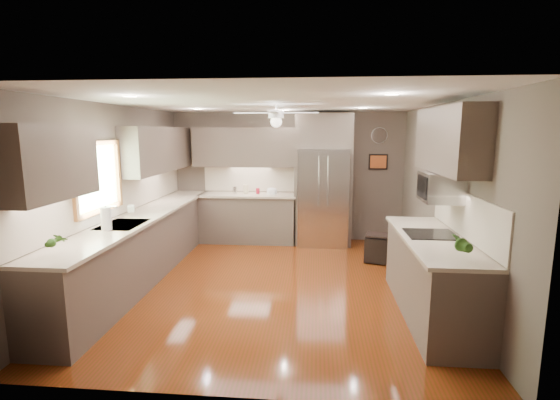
# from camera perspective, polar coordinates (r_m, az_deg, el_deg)

# --- Properties ---
(floor) EXTENTS (5.00, 5.00, 0.00)m
(floor) POSITION_cam_1_polar(r_m,az_deg,el_deg) (5.85, -0.80, -11.68)
(floor) COLOR #4E280A
(floor) RESTS_ON ground
(ceiling) EXTENTS (5.00, 5.00, 0.00)m
(ceiling) POSITION_cam_1_polar(r_m,az_deg,el_deg) (5.46, -0.86, 13.54)
(ceiling) COLOR white
(ceiling) RESTS_ON ground
(wall_back) EXTENTS (4.50, 0.00, 4.50)m
(wall_back) POSITION_cam_1_polar(r_m,az_deg,el_deg) (7.99, 1.01, 3.34)
(wall_back) COLOR brown
(wall_back) RESTS_ON ground
(wall_front) EXTENTS (4.50, 0.00, 4.50)m
(wall_front) POSITION_cam_1_polar(r_m,az_deg,el_deg) (3.10, -5.59, -6.87)
(wall_front) COLOR brown
(wall_front) RESTS_ON ground
(wall_left) EXTENTS (0.00, 5.00, 5.00)m
(wall_left) POSITION_cam_1_polar(r_m,az_deg,el_deg) (6.17, -22.09, 0.75)
(wall_left) COLOR brown
(wall_left) RESTS_ON ground
(wall_right) EXTENTS (0.00, 5.00, 5.00)m
(wall_right) POSITION_cam_1_polar(r_m,az_deg,el_deg) (5.75, 22.09, 0.14)
(wall_right) COLOR brown
(wall_right) RESTS_ON ground
(canister_b) EXTENTS (0.10, 0.10, 0.14)m
(canister_b) POSITION_cam_1_polar(r_m,az_deg,el_deg) (7.84, -6.36, 1.39)
(canister_b) COLOR silver
(canister_b) RESTS_ON back_run
(canister_c) EXTENTS (0.12, 0.12, 0.17)m
(canister_c) POSITION_cam_1_polar(r_m,az_deg,el_deg) (7.85, -4.82, 1.57)
(canister_c) COLOR #C1B891
(canister_c) RESTS_ON back_run
(canister_d) EXTENTS (0.08, 0.08, 0.11)m
(canister_d) POSITION_cam_1_polar(r_m,az_deg,el_deg) (7.77, -3.14, 1.28)
(canister_d) COLOR maroon
(canister_d) RESTS_ON back_run
(soap_bottle) EXTENTS (0.12, 0.12, 0.20)m
(soap_bottle) POSITION_cam_1_polar(r_m,az_deg,el_deg) (6.18, -20.14, -1.12)
(soap_bottle) COLOR white
(soap_bottle) RESTS_ON left_run
(potted_plant_left) EXTENTS (0.15, 0.10, 0.28)m
(potted_plant_left) POSITION_cam_1_polar(r_m,az_deg,el_deg) (4.52, -29.08, -5.04)
(potted_plant_left) COLOR #285117
(potted_plant_left) RESTS_ON left_run
(potted_plant_right) EXTENTS (0.19, 0.17, 0.30)m
(potted_plant_right) POSITION_cam_1_polar(r_m,az_deg,el_deg) (4.18, 24.04, -5.65)
(potted_plant_right) COLOR #285117
(potted_plant_right) RESTS_ON right_run
(bowl) EXTENTS (0.21, 0.21, 0.05)m
(bowl) POSITION_cam_1_polar(r_m,az_deg,el_deg) (7.72, -1.15, 0.98)
(bowl) COLOR #C1B891
(bowl) RESTS_ON back_run
(left_run) EXTENTS (0.65, 4.70, 1.45)m
(left_run) POSITION_cam_1_polar(r_m,az_deg,el_deg) (6.33, -18.64, -5.93)
(left_run) COLOR #4E4339
(left_run) RESTS_ON ground
(back_run) EXTENTS (1.85, 0.65, 1.45)m
(back_run) POSITION_cam_1_polar(r_m,az_deg,el_deg) (7.91, -4.41, -2.38)
(back_run) COLOR #4E4339
(back_run) RESTS_ON ground
(uppers) EXTENTS (4.50, 4.70, 0.95)m
(uppers) POSITION_cam_1_polar(r_m,az_deg,el_deg) (6.27, -6.97, 7.23)
(uppers) COLOR #4E4339
(uppers) RESTS_ON wall_left
(window) EXTENTS (0.05, 1.12, 0.92)m
(window) POSITION_cam_1_polar(r_m,az_deg,el_deg) (5.68, -24.29, 2.94)
(window) COLOR #BFF2B2
(window) RESTS_ON wall_left
(sink) EXTENTS (0.50, 0.70, 0.32)m
(sink) POSITION_cam_1_polar(r_m,az_deg,el_deg) (5.65, -21.29, -3.51)
(sink) COLOR silver
(sink) RESTS_ON left_run
(refrigerator) EXTENTS (1.06, 0.75, 2.45)m
(refrigerator) POSITION_cam_1_polar(r_m,az_deg,el_deg) (7.64, 6.07, 2.53)
(refrigerator) COLOR silver
(refrigerator) RESTS_ON ground
(right_run) EXTENTS (0.70, 2.20, 1.45)m
(right_run) POSITION_cam_1_polar(r_m,az_deg,el_deg) (5.10, 20.66, -9.83)
(right_run) COLOR #4E4339
(right_run) RESTS_ON ground
(microwave) EXTENTS (0.43, 0.55, 0.34)m
(microwave) POSITION_cam_1_polar(r_m,az_deg,el_deg) (5.13, 21.62, 1.69)
(microwave) COLOR silver
(microwave) RESTS_ON wall_right
(ceiling_fan) EXTENTS (1.18, 1.18, 0.32)m
(ceiling_fan) POSITION_cam_1_polar(r_m,az_deg,el_deg) (5.75, -0.54, 11.67)
(ceiling_fan) COLOR white
(ceiling_fan) RESTS_ON ceiling
(recessed_lights) EXTENTS (2.84, 3.14, 0.01)m
(recessed_lights) POSITION_cam_1_polar(r_m,az_deg,el_deg) (5.87, -0.85, 13.22)
(recessed_lights) COLOR white
(recessed_lights) RESTS_ON ceiling
(wall_clock) EXTENTS (0.30, 0.03, 0.30)m
(wall_clock) POSITION_cam_1_polar(r_m,az_deg,el_deg) (8.00, 13.78, 8.82)
(wall_clock) COLOR white
(wall_clock) RESTS_ON wall_back
(framed_print) EXTENTS (0.36, 0.03, 0.30)m
(framed_print) POSITION_cam_1_polar(r_m,az_deg,el_deg) (8.01, 13.64, 5.24)
(framed_print) COLOR black
(framed_print) RESTS_ON wall_back
(stool) EXTENTS (0.44, 0.44, 0.45)m
(stool) POSITION_cam_1_polar(r_m,az_deg,el_deg) (6.88, 13.45, -6.57)
(stool) COLOR black
(stool) RESTS_ON ground
(paper_towel) EXTENTS (0.12, 0.12, 0.30)m
(paper_towel) POSITION_cam_1_polar(r_m,az_deg,el_deg) (5.36, -23.26, -2.44)
(paper_towel) COLOR white
(paper_towel) RESTS_ON left_run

